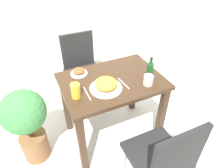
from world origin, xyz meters
TOP-DOWN VIEW (x-y plane):
  - ground_plane at (0.00, 0.00)m, footprint 16.00×16.00m
  - dining_table at (0.00, 0.00)m, footprint 0.92×0.66m
  - chair_near at (0.07, -0.74)m, footprint 0.42×0.42m
  - chair_far at (-0.08, 0.73)m, footprint 0.42×0.42m
  - food_plate at (-0.10, -0.10)m, footprint 0.28×0.28m
  - side_plate at (-0.25, 0.21)m, footprint 0.16×0.16m
  - drink_cup at (0.26, -0.20)m, footprint 0.09×0.09m
  - juice_glass at (-0.37, -0.10)m, footprint 0.08×0.08m
  - sauce_bottle at (0.34, -0.09)m, footprint 0.06×0.06m
  - fork_utensil at (-0.27, -0.10)m, footprint 0.01×0.19m
  - spoon_utensil at (0.07, -0.10)m, footprint 0.02×0.18m
  - potted_plant_left at (-0.80, 0.07)m, footprint 0.39×0.39m

SIDE VIEW (x-z plane):
  - ground_plane at x=0.00m, z-range 0.00..0.00m
  - potted_plant_left at x=-0.80m, z-range 0.10..0.89m
  - chair_near at x=0.07m, z-range 0.06..0.94m
  - chair_far at x=-0.08m, z-range 0.06..0.94m
  - dining_table at x=0.00m, z-range 0.24..0.98m
  - fork_utensil at x=-0.27m, z-range 0.74..0.75m
  - spoon_utensil at x=0.07m, z-range 0.74..0.75m
  - side_plate at x=-0.25m, z-range 0.74..0.80m
  - food_plate at x=-0.10m, z-range 0.74..0.83m
  - drink_cup at x=0.26m, z-range 0.74..0.83m
  - juice_glass at x=-0.37m, z-range 0.74..0.87m
  - sauce_bottle at x=0.34m, z-range 0.72..0.92m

